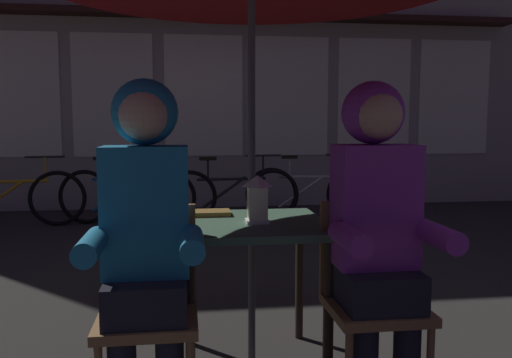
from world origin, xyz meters
The scene contains 11 objects.
cafe_table centered at (0.00, 0.00, 0.64)m, with size 0.72×0.72×0.74m.
lantern centered at (0.02, -0.04, 0.86)m, with size 0.11×0.11×0.23m.
chair_left centered at (-0.48, -0.37, 0.49)m, with size 0.40×0.40×0.87m.
chair_right centered at (0.48, -0.37, 0.49)m, with size 0.40×0.40×0.87m.
person_left_hooded centered at (-0.48, -0.43, 0.85)m, with size 0.45×0.56×1.40m.
person_right_hooded centered at (0.48, -0.43, 0.85)m, with size 0.45×0.56×1.40m.
bicycle_nearest centered at (-2.33, 3.86, 0.35)m, with size 1.67×0.28×0.84m.
bicycle_second centered at (-1.02, 3.92, 0.35)m, with size 1.66×0.34×0.84m.
bicycle_third centered at (0.23, 3.81, 0.35)m, with size 1.68×0.14×0.84m.
bicycle_fourth centered at (1.25, 3.92, 0.35)m, with size 1.67×0.32×0.84m.
book centered at (-0.19, 0.20, 0.75)m, with size 0.20×0.14×0.02m, color olive.
Camera 1 is at (-0.32, -2.55, 1.22)m, focal length 37.25 mm.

